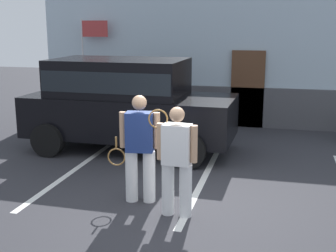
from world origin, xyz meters
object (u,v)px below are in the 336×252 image
at_px(parked_suv, 126,100).
at_px(flag_pole, 89,51).
at_px(tennis_player_man, 140,148).
at_px(tennis_player_woman, 177,160).

height_order(parked_suv, flag_pole, flag_pole).
distance_m(parked_suv, flag_pole, 3.54).
bearing_deg(flag_pole, parked_suv, -53.36).
distance_m(parked_suv, tennis_player_man, 3.12).
height_order(tennis_player_man, tennis_player_woman, tennis_player_man).
distance_m(tennis_player_man, flag_pole, 6.58).
distance_m(parked_suv, tennis_player_woman, 3.79).
bearing_deg(flag_pole, tennis_player_man, -59.83).
xyz_separation_m(tennis_player_man, flag_pole, (-3.26, 5.61, 1.14)).
xyz_separation_m(parked_suv, tennis_player_woman, (1.91, -3.26, -0.28)).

